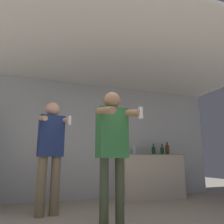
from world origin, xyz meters
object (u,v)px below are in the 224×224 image
(bottle_red_label, at_px, (167,149))
(bottle_amber_bourbon, at_px, (162,150))
(bottle_dark_rum, at_px, (154,150))
(person_man_side, at_px, (50,149))
(bottle_brown_liquor, at_px, (134,150))
(person_woman_foreground, at_px, (113,141))

(bottle_red_label, distance_m, bottle_amber_bourbon, 0.14)
(bottle_dark_rum, bearing_deg, person_man_side, -159.76)
(bottle_amber_bourbon, height_order, bottle_brown_liquor, bottle_amber_bourbon)
(bottle_brown_liquor, relative_size, person_woman_foreground, 0.14)
(person_woman_foreground, bearing_deg, bottle_dark_rum, 48.52)
(bottle_brown_liquor, distance_m, person_man_side, 2.06)
(bottle_brown_liquor, bearing_deg, bottle_dark_rum, -0.00)
(bottle_dark_rum, bearing_deg, bottle_red_label, 0.00)
(bottle_red_label, distance_m, bottle_dark_rum, 0.37)
(bottle_brown_liquor, xyz_separation_m, person_man_side, (-1.86, -0.87, -0.05))
(bottle_amber_bourbon, height_order, bottle_dark_rum, bottle_amber_bourbon)
(person_woman_foreground, bearing_deg, bottle_red_label, 42.84)
(person_man_side, bearing_deg, bottle_dark_rum, 20.24)
(bottle_amber_bourbon, height_order, person_man_side, person_man_side)
(bottle_red_label, distance_m, person_man_side, 2.86)
(bottle_amber_bourbon, xyz_separation_m, bottle_brown_liquor, (-0.73, 0.00, 0.00))
(person_woman_foreground, bearing_deg, bottle_brown_liquor, 58.12)
(bottle_brown_liquor, height_order, person_woman_foreground, person_woman_foreground)
(bottle_dark_rum, height_order, person_man_side, person_man_side)
(bottle_dark_rum, height_order, bottle_brown_liquor, bottle_dark_rum)
(bottle_dark_rum, xyz_separation_m, bottle_brown_liquor, (-0.50, 0.00, -0.00))
(bottle_amber_bourbon, bearing_deg, bottle_red_label, 0.00)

